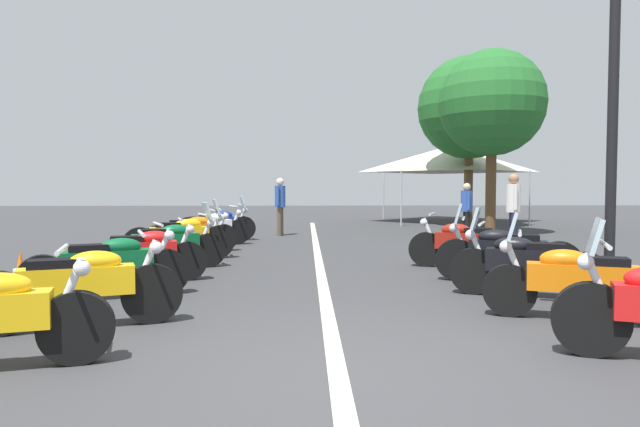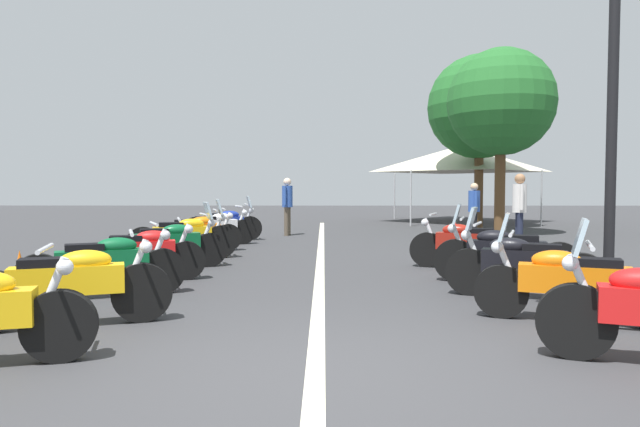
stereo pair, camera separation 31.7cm
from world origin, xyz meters
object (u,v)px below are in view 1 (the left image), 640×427
traffic_cone_0 (21,275)px  bystander_1 (467,207)px  bystander_0 (280,202)px  roadside_tree_0 (469,108)px  motorcycle_left_row_5 (181,236)px  motorcycle_right_row_3 (505,252)px  motorcycle_right_row_4 (465,243)px  motorcycle_left_row_4 (168,244)px  motorcycle_left_row_8 (218,224)px  motorcycle_left_row_2 (108,265)px  street_lamp_twin_globe (614,64)px  motorcycle_left_row_3 (144,254)px  roadside_tree_1 (492,104)px  motorcycle_right_row_2 (525,263)px  event_tent (450,159)px  bystander_2 (513,205)px  motorcycle_left_row_7 (210,228)px  motorcycle_left_row_1 (79,285)px  motorcycle_left_row_6 (192,232)px  motorcycle_right_row_1 (578,280)px

traffic_cone_0 → bystander_1: bearing=-46.0°
bystander_0 → roadside_tree_0: roadside_tree_0 is taller
motorcycle_left_row_5 → motorcycle_right_row_3: motorcycle_left_row_5 is taller
motorcycle_right_row_3 → motorcycle_right_row_4: bearing=-65.9°
motorcycle_right_row_4 → traffic_cone_0: size_ratio=3.23×
motorcycle_left_row_4 → bystander_1: bystander_1 is taller
motorcycle_left_row_8 → motorcycle_right_row_3: motorcycle_left_row_8 is taller
motorcycle_left_row_2 → street_lamp_twin_globe: street_lamp_twin_globe is taller
motorcycle_left_row_3 → roadside_tree_1: roadside_tree_1 is taller
roadside_tree_1 → motorcycle_right_row_2: bearing=164.3°
event_tent → bystander_2: bearing=173.8°
motorcycle_right_row_3 → roadside_tree_0: roadside_tree_0 is taller
motorcycle_left_row_2 → bystander_0: 9.84m
motorcycle_left_row_7 → bystander_0: bearing=35.3°
motorcycle_left_row_5 → bystander_0: bystander_0 is taller
motorcycle_left_row_1 → motorcycle_left_row_6: bearing=71.7°
motorcycle_left_row_2 → motorcycle_right_row_2: size_ratio=1.05×
bystander_2 → roadside_tree_1: roadside_tree_1 is taller
motorcycle_left_row_4 → roadside_tree_0: bearing=28.0°
motorcycle_left_row_6 → motorcycle_right_row_2: motorcycle_right_row_2 is taller
motorcycle_left_row_4 → roadside_tree_0: 13.93m
street_lamp_twin_globe → motorcycle_left_row_7: bearing=45.9°
traffic_cone_0 → roadside_tree_0: bearing=-37.3°
bystander_2 → motorcycle_right_row_4: bearing=63.9°
traffic_cone_0 → roadside_tree_0: roadside_tree_0 is taller
street_lamp_twin_globe → roadside_tree_1: 9.78m
motorcycle_left_row_7 → roadside_tree_1: (3.16, -8.16, 3.58)m
street_lamp_twin_globe → bystander_0: 10.84m
roadside_tree_0 → bystander_0: bearing=117.0°
motorcycle_left_row_3 → event_tent: size_ratio=0.36×
motorcycle_left_row_4 → motorcycle_left_row_8: size_ratio=0.97×
motorcycle_left_row_8 → motorcycle_right_row_2: motorcycle_left_row_8 is taller
motorcycle_left_row_2 → street_lamp_twin_globe: bearing=-22.0°
motorcycle_left_row_4 → motorcycle_right_row_4: 5.37m
motorcycle_right_row_1 → traffic_cone_0: 7.06m
motorcycle_left_row_2 → motorcycle_left_row_8: bearing=64.2°
motorcycle_right_row_2 → event_tent: size_ratio=0.36×
motorcycle_left_row_7 → roadside_tree_0: 11.17m
roadside_tree_1 → event_tent: 6.41m
roadside_tree_1 → street_lamp_twin_globe: bearing=171.3°
motorcycle_left_row_8 → bystander_2: bystander_2 is taller
motorcycle_left_row_4 → traffic_cone_0: motorcycle_left_row_4 is taller
motorcycle_left_row_6 → motorcycle_left_row_7: 1.37m
bystander_0 → roadside_tree_1: 7.18m
motorcycle_left_row_1 → event_tent: size_ratio=0.38×
motorcycle_right_row_3 → motorcycle_left_row_8: bearing=-34.5°
motorcycle_left_row_2 → traffic_cone_0: bearing=145.3°
roadside_tree_0 → event_tent: 3.54m
motorcycle_left_row_4 → motorcycle_left_row_8: motorcycle_left_row_8 is taller
motorcycle_left_row_3 → roadside_tree_0: bearing=37.8°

